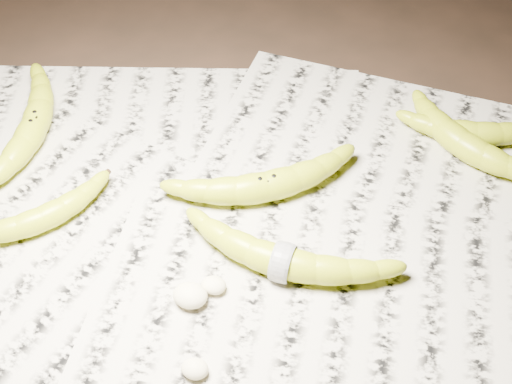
% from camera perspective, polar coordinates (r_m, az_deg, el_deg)
% --- Properties ---
extents(ground, '(3.00, 3.00, 0.00)m').
position_cam_1_polar(ground, '(0.88, -0.36, -2.49)').
color(ground, black).
rests_on(ground, ground).
extents(newspaper_patch, '(0.90, 0.70, 0.01)m').
position_cam_1_polar(newspaper_patch, '(0.87, -0.68, -2.65)').
color(newspaper_patch, '#B8B19E').
rests_on(newspaper_patch, ground).
extents(banana_left_a, '(0.09, 0.23, 0.04)m').
position_cam_1_polar(banana_left_a, '(1.01, -17.39, 5.20)').
color(banana_left_a, gold).
rests_on(banana_left_a, newspaper_patch).
extents(banana_left_b, '(0.15, 0.15, 0.03)m').
position_cam_1_polar(banana_left_b, '(0.89, -16.82, -1.91)').
color(banana_left_b, gold).
rests_on(banana_left_b, newspaper_patch).
extents(banana_center, '(0.22, 0.16, 0.04)m').
position_cam_1_polar(banana_center, '(0.88, 0.83, 0.62)').
color(banana_center, gold).
rests_on(banana_center, newspaper_patch).
extents(banana_taped, '(0.23, 0.08, 0.04)m').
position_cam_1_polar(banana_taped, '(0.81, 2.16, -5.47)').
color(banana_taped, gold).
rests_on(banana_taped, newspaper_patch).
extents(banana_upper_a, '(0.18, 0.08, 0.03)m').
position_cam_1_polar(banana_upper_a, '(1.00, 17.18, 4.65)').
color(banana_upper_a, gold).
rests_on(banana_upper_a, newspaper_patch).
extents(banana_upper_b, '(0.19, 0.16, 0.04)m').
position_cam_1_polar(banana_upper_b, '(0.98, 16.21, 3.92)').
color(banana_upper_b, gold).
rests_on(banana_upper_b, newspaper_patch).
extents(measuring_tape, '(0.01, 0.05, 0.05)m').
position_cam_1_polar(measuring_tape, '(0.81, 2.16, -5.47)').
color(measuring_tape, white).
rests_on(measuring_tape, newspaper_patch).
extents(flesh_chunk_a, '(0.04, 0.03, 0.02)m').
position_cam_1_polar(flesh_chunk_a, '(0.80, -5.30, -8.08)').
color(flesh_chunk_a, beige).
rests_on(flesh_chunk_a, newspaper_patch).
extents(flesh_chunk_b, '(0.03, 0.02, 0.02)m').
position_cam_1_polar(flesh_chunk_b, '(0.75, -4.94, -13.77)').
color(flesh_chunk_b, beige).
rests_on(flesh_chunk_b, newspaper_patch).
extents(flesh_chunk_c, '(0.03, 0.02, 0.02)m').
position_cam_1_polar(flesh_chunk_c, '(0.81, -3.42, -7.30)').
color(flesh_chunk_c, beige).
rests_on(flesh_chunk_c, newspaper_patch).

